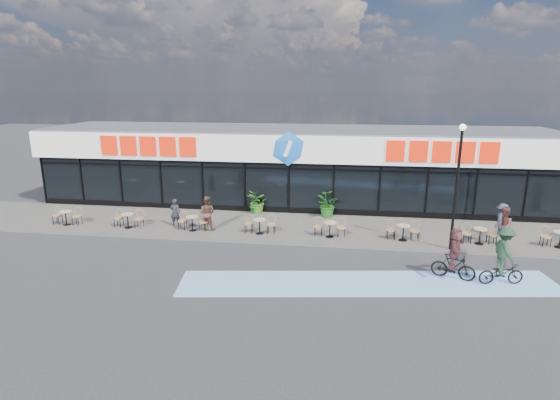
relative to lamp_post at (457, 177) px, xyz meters
name	(u,v)px	position (x,y,z in m)	size (l,w,h in m)	color
ground	(268,262)	(-7.77, -2.30, -3.34)	(120.00, 120.00, 0.00)	#28282B
sidewalk	(283,227)	(-7.77, 2.20, -3.29)	(44.00, 5.00, 0.10)	#58544E
bike_lane	(368,283)	(-3.77, -3.80, -3.33)	(14.00, 2.20, 0.01)	#6D9BCE
building	(294,165)	(-7.77, 7.63, -1.00)	(30.60, 6.57, 4.75)	black
lamp_post	(457,177)	(0.00, 0.00, 0.00)	(0.28, 0.28, 5.49)	black
bistro_set_0	(67,216)	(-18.94, 0.97, -2.78)	(1.54, 0.62, 0.90)	tan
bistro_set_1	(129,219)	(-15.54, 0.97, -2.78)	(1.54, 0.62, 0.90)	tan
bistro_set_2	(193,221)	(-12.14, 0.97, -2.78)	(1.54, 0.62, 0.90)	tan
bistro_set_3	(260,224)	(-8.73, 0.97, -2.78)	(1.54, 0.62, 0.90)	tan
bistro_set_4	(330,227)	(-5.33, 0.97, -2.78)	(1.54, 0.62, 0.90)	tan
bistro_set_5	(403,230)	(-1.93, 0.97, -2.78)	(1.54, 0.62, 0.90)	tan
bistro_set_6	(479,234)	(1.47, 0.97, -2.78)	(1.54, 0.62, 0.90)	tan
bistro_set_7	(559,237)	(4.88, 0.97, -2.78)	(1.54, 0.62, 0.90)	tan
potted_plant_left	(254,205)	(-9.67, 4.29, -2.73)	(0.56, 0.45, 1.02)	#19581F
potted_plant_mid	(258,202)	(-9.47, 4.36, -2.57)	(1.20, 1.04, 1.34)	#37681D
potted_plant_right	(326,205)	(-5.64, 4.25, -2.56)	(1.23, 1.06, 1.36)	#1D5719
patron_left	(175,213)	(-13.23, 1.47, -2.52)	(0.53, 0.35, 1.44)	black
patron_right	(207,213)	(-11.44, 1.12, -2.37)	(0.85, 0.66, 1.74)	#4C2F27
pedestrian_a	(503,226)	(2.41, 0.85, -2.34)	(0.87, 0.68, 1.80)	brown
pedestrian_b	(502,220)	(2.80, 2.19, -2.44)	(1.03, 0.59, 1.60)	#2E3348
cyclist_a	(503,259)	(1.06, -3.19, -2.34)	(1.71, 1.23, 2.22)	black
cyclist_b	(454,256)	(-0.58, -2.95, -2.41)	(1.67, 1.52, 2.02)	black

